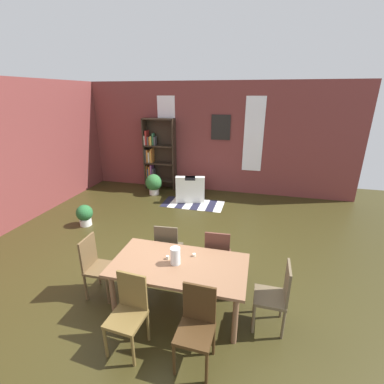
% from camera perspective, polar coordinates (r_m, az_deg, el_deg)
% --- Properties ---
extents(ground_plane, '(11.18, 11.18, 0.00)m').
position_cam_1_polar(ground_plane, '(4.98, -6.74, -15.84)').
color(ground_plane, '#302B12').
extents(back_wall_brick, '(8.51, 0.12, 3.25)m').
position_cam_1_polar(back_wall_brick, '(8.34, 3.59, 11.22)').
color(back_wall_brick, brown).
rests_on(back_wall_brick, ground).
extents(window_pane_0, '(0.55, 0.02, 2.11)m').
position_cam_1_polar(window_pane_0, '(8.59, -5.33, 12.53)').
color(window_pane_0, white).
extents(window_pane_1, '(0.55, 0.02, 2.11)m').
position_cam_1_polar(window_pane_1, '(8.10, 12.87, 11.67)').
color(window_pane_1, white).
extents(dining_table, '(1.83, 0.96, 0.75)m').
position_cam_1_polar(dining_table, '(3.83, -2.74, -15.89)').
color(dining_table, brown).
rests_on(dining_table, ground).
extents(vase_on_table, '(0.13, 0.13, 0.24)m').
position_cam_1_polar(vase_on_table, '(3.73, -3.52, -13.29)').
color(vase_on_table, silver).
rests_on(vase_on_table, dining_table).
extents(tealight_candle_0, '(0.04, 0.04, 0.05)m').
position_cam_1_polar(tealight_candle_0, '(3.87, -5.15, -13.59)').
color(tealight_candle_0, silver).
rests_on(tealight_candle_0, dining_table).
extents(tealight_candle_1, '(0.04, 0.04, 0.04)m').
position_cam_1_polar(tealight_candle_1, '(3.92, 0.44, -13.12)').
color(tealight_candle_1, silver).
rests_on(tealight_candle_1, dining_table).
extents(dining_chair_far_right, '(0.42, 0.42, 0.95)m').
position_cam_1_polar(dining_chair_far_right, '(4.41, 5.37, -12.96)').
color(dining_chair_far_right, '#552F25').
rests_on(dining_chair_far_right, ground).
extents(dining_chair_head_left, '(0.41, 0.41, 0.95)m').
position_cam_1_polar(dining_chair_head_left, '(4.41, -19.49, -14.21)').
color(dining_chair_head_left, brown).
rests_on(dining_chair_head_left, ground).
extents(dining_chair_far_left, '(0.43, 0.43, 0.95)m').
position_cam_1_polar(dining_chair_far_left, '(4.58, -5.05, -11.58)').
color(dining_chair_far_left, '#493F2E').
rests_on(dining_chair_far_left, ground).
extents(dining_chair_near_left, '(0.43, 0.43, 0.95)m').
position_cam_1_polar(dining_chair_near_left, '(3.55, -13.19, -23.11)').
color(dining_chair_near_left, brown).
rests_on(dining_chair_near_left, ground).
extents(dining_chair_head_right, '(0.40, 0.40, 0.95)m').
position_cam_1_polar(dining_chair_head_right, '(3.82, 17.35, -19.89)').
color(dining_chair_head_right, brown).
rests_on(dining_chair_head_right, ground).
extents(dining_chair_near_right, '(0.41, 0.41, 0.95)m').
position_cam_1_polar(dining_chair_near_right, '(3.33, 0.97, -26.07)').
color(dining_chair_near_right, '#3C2712').
rests_on(dining_chair_near_right, ground).
extents(bookshelf_tall, '(0.99, 0.32, 2.20)m').
position_cam_1_polar(bookshelf_tall, '(8.63, -7.36, 7.91)').
color(bookshelf_tall, '#2D2319').
rests_on(bookshelf_tall, ground).
extents(armchair_white, '(0.96, 0.96, 0.75)m').
position_cam_1_polar(armchair_white, '(7.83, -0.32, 0.50)').
color(armchair_white, white).
rests_on(armchair_white, ground).
extents(potted_plant_by_shelf, '(0.37, 0.37, 0.50)m').
position_cam_1_polar(potted_plant_by_shelf, '(6.74, -21.69, -4.42)').
color(potted_plant_by_shelf, silver).
rests_on(potted_plant_by_shelf, ground).
extents(potted_plant_corner, '(0.50, 0.50, 0.62)m').
position_cam_1_polar(potted_plant_corner, '(8.26, -8.07, 1.82)').
color(potted_plant_corner, silver).
rests_on(potted_plant_corner, ground).
extents(striped_rug, '(1.68, 0.81, 0.01)m').
position_cam_1_polar(striped_rug, '(7.55, 0.18, -2.50)').
color(striped_rug, '#1E1E33').
rests_on(striped_rug, ground).
extents(framed_picture, '(0.56, 0.03, 0.72)m').
position_cam_1_polar(framed_picture, '(8.16, 6.09, 13.39)').
color(framed_picture, black).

